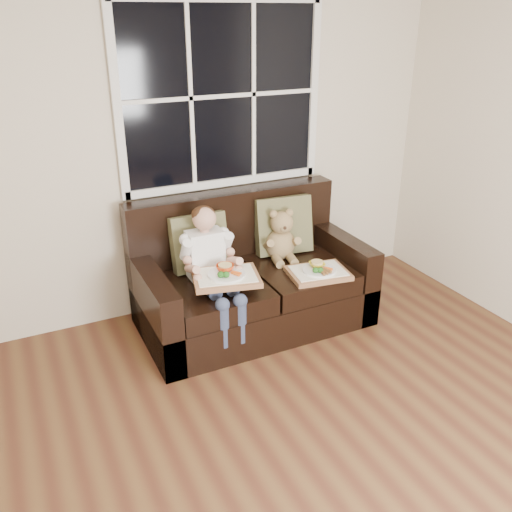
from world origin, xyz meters
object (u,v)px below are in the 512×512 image
loveseat (250,284)px  teddy_bear (281,238)px  tray_left (226,276)px  tray_right (318,272)px  child (210,259)px

loveseat → teddy_bear: loveseat is taller
tray_left → tray_right: 0.72m
teddy_bear → tray_left: 0.71m
loveseat → tray_left: 0.51m
loveseat → tray_left: (-0.32, -0.30, 0.27)m
teddy_bear → tray_left: bearing=-138.5°
loveseat → tray_left: loveseat is taller
teddy_bear → tray_left: size_ratio=0.81×
teddy_bear → child: bearing=-153.7°
tray_left → tray_right: size_ratio=1.09×
teddy_bear → tray_right: (0.10, -0.39, -0.14)m
tray_right → tray_left: bearing=-175.2°
teddy_bear → tray_left: teddy_bear is taller
tray_right → child: bearing=171.6°
loveseat → tray_right: size_ratio=3.61×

